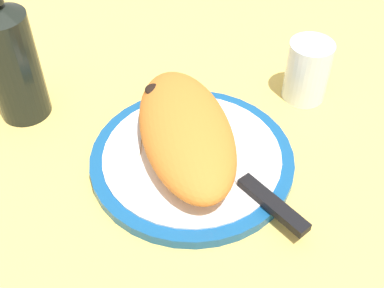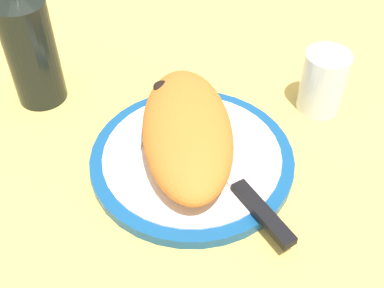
# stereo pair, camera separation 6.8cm
# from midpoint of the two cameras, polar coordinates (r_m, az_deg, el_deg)

# --- Properties ---
(ground_plane) EXTENTS (1.50, 1.50, 0.03)m
(ground_plane) POSITION_cam_midpoint_polar(r_m,az_deg,el_deg) (0.72, -2.71, -3.15)
(ground_plane) COLOR #DBB756
(plate) EXTENTS (0.29, 0.29, 0.02)m
(plate) POSITION_cam_midpoint_polar(r_m,az_deg,el_deg) (0.70, -2.77, -1.85)
(plate) COLOR navy
(plate) RESTS_ON ground_plane
(calzone) EXTENTS (0.28, 0.17, 0.07)m
(calzone) POSITION_cam_midpoint_polar(r_m,az_deg,el_deg) (0.68, -3.59, 1.35)
(calzone) COLOR orange
(calzone) RESTS_ON plate
(fork) EXTENTS (0.15, 0.02, 0.00)m
(fork) POSITION_cam_midpoint_polar(r_m,az_deg,el_deg) (0.69, -9.30, -1.83)
(fork) COLOR silver
(fork) RESTS_ON plate
(knife) EXTENTS (0.19, 0.16, 0.01)m
(knife) POSITION_cam_midpoint_polar(r_m,az_deg,el_deg) (0.64, 4.64, -5.75)
(knife) COLOR silver
(knife) RESTS_ON plate
(water_glass) EXTENTS (0.07, 0.07, 0.10)m
(water_glass) POSITION_cam_midpoint_polar(r_m,az_deg,el_deg) (0.80, 10.79, 7.86)
(water_glass) COLOR silver
(water_glass) RESTS_ON ground_plane
(wine_bottle) EXTENTS (0.08, 0.08, 0.26)m
(wine_bottle) POSITION_cam_midpoint_polar(r_m,az_deg,el_deg) (0.78, -22.69, 9.03)
(wine_bottle) COLOR black
(wine_bottle) RESTS_ON ground_plane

